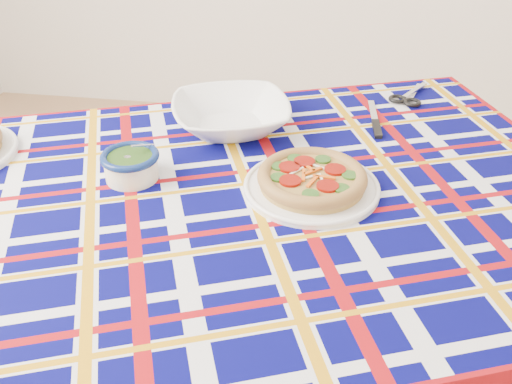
% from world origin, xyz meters
% --- Properties ---
extents(dining_table, '(1.66, 1.35, 0.67)m').
position_xyz_m(dining_table, '(-0.38, 0.14, 0.61)').
color(dining_table, brown).
rests_on(dining_table, floor).
extents(tablecloth, '(1.69, 1.39, 0.09)m').
position_xyz_m(tablecloth, '(-0.38, 0.14, 0.63)').
color(tablecloth, '#04044D').
rests_on(tablecloth, dining_table).
extents(main_focaccia_plate, '(0.34, 0.34, 0.05)m').
position_xyz_m(main_focaccia_plate, '(-0.21, 0.21, 0.70)').
color(main_focaccia_plate, '#AE843D').
rests_on(main_focaccia_plate, tablecloth).
extents(pesto_bowl, '(0.14, 0.14, 0.07)m').
position_xyz_m(pesto_bowl, '(-0.55, 0.20, 0.71)').
color(pesto_bowl, '#1A360E').
rests_on(pesto_bowl, tablecloth).
extents(serving_bowl, '(0.33, 0.33, 0.06)m').
position_xyz_m(serving_bowl, '(-0.40, 0.44, 0.71)').
color(serving_bowl, white).
rests_on(serving_bowl, tablecloth).
extents(table_knife, '(0.03, 0.21, 0.01)m').
position_xyz_m(table_knife, '(-0.09, 0.57, 0.68)').
color(table_knife, silver).
rests_on(table_knife, tablecloth).
extents(kitchen_scissors, '(0.15, 0.20, 0.02)m').
position_xyz_m(kitchen_scissors, '(0.02, 0.70, 0.68)').
color(kitchen_scissors, silver).
rests_on(kitchen_scissors, tablecloth).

